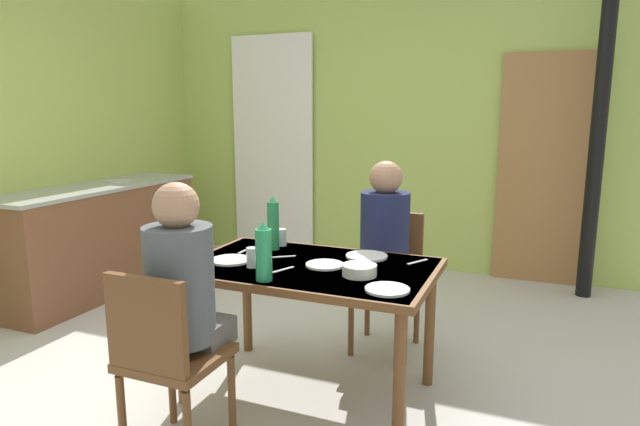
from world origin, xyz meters
name	(u,v)px	position (x,y,z in m)	size (l,w,h in m)	color
ground_plane	(246,378)	(0.00, 0.00, 0.00)	(6.91, 6.91, 0.00)	beige
wall_back	(380,128)	(0.00, 2.66, 1.35)	(4.77, 0.10, 2.70)	#A9C15A
wall_left	(34,132)	(-2.28, 0.66, 1.35)	(0.10, 3.99, 2.70)	#A9BB57
door_wooden	(546,171)	(1.52, 2.58, 1.00)	(0.80, 0.05, 2.00)	#9D6D3D
stove_pipe_column	(598,132)	(1.88, 2.31, 1.35)	(0.12, 0.12, 2.70)	black
curtain_panel	(273,147)	(-1.13, 2.56, 1.13)	(0.90, 0.03, 2.26)	white
kitchen_counter	(98,238)	(-1.95, 0.92, 0.45)	(0.61, 1.90, 0.91)	brown
dining_table	(309,279)	(0.40, 0.00, 0.64)	(1.30, 0.82, 0.72)	brown
chair_near_diner	(165,354)	(0.06, -0.77, 0.50)	(0.40, 0.40, 0.87)	brown
chair_far_diner	(389,272)	(0.63, 0.76, 0.50)	(0.40, 0.40, 0.87)	brown
person_near_diner	(182,281)	(0.06, -0.63, 0.78)	(0.30, 0.37, 0.77)	#565350
person_far_diner	(384,233)	(0.63, 0.62, 0.78)	(0.30, 0.37, 0.77)	#1A2D48
water_bottle_green_near	(264,253)	(0.30, -0.32, 0.86)	(0.08, 0.08, 0.28)	#26975A
water_bottle_green_far	(273,224)	(0.08, 0.21, 0.87)	(0.07, 0.07, 0.31)	#258248
serving_bowl_center	(359,270)	(0.70, -0.08, 0.75)	(0.17, 0.17, 0.06)	silver
dinner_plate_near_left	(231,260)	(-0.02, -0.10, 0.73)	(0.21, 0.21, 0.01)	white
dinner_plate_near_right	(325,265)	(0.48, 0.01, 0.73)	(0.20, 0.20, 0.01)	white
dinner_plate_far_center	(367,256)	(0.63, 0.26, 0.73)	(0.23, 0.23, 0.01)	white
dinner_plate_far_side	(387,289)	(0.89, -0.25, 0.73)	(0.20, 0.20, 0.01)	white
drinking_glass_by_near_diner	(193,258)	(-0.14, -0.26, 0.77)	(0.06, 0.06, 0.10)	silver
drinking_glass_by_far_diner	(252,257)	(0.14, -0.15, 0.77)	(0.06, 0.06, 0.10)	silver
drinking_glass_spare_center	(281,237)	(0.08, 0.31, 0.77)	(0.06, 0.06, 0.10)	silver
cutlery_knife_near	(418,262)	(0.91, 0.27, 0.72)	(0.15, 0.02, 0.00)	silver
cutlery_fork_near	(282,257)	(0.20, 0.08, 0.72)	(0.15, 0.02, 0.00)	silver
cutlery_knife_far	(245,250)	(-0.06, 0.13, 0.72)	(0.15, 0.02, 0.00)	silver
cutlery_fork_far	(282,270)	(0.31, -0.14, 0.72)	(0.15, 0.02, 0.00)	silver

